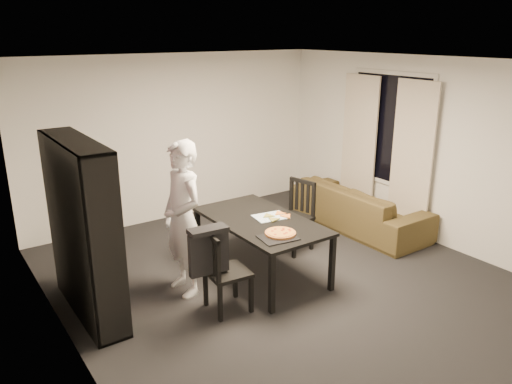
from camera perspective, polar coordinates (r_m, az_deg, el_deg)
room at (r=5.77m, az=3.15°, el=1.68°), size 5.01×5.51×2.61m
window_pane at (r=7.84m, az=15.00°, el=6.95°), size 0.02×1.40×1.60m
window_frame at (r=7.84m, az=14.98°, el=6.95°), size 0.03×1.52×1.72m
curtain_left at (r=7.53m, az=17.36°, el=3.58°), size 0.03×0.70×2.25m
curtain_right at (r=8.19m, az=11.66°, el=5.14°), size 0.03×0.70×2.25m
bookshelf at (r=5.48m, az=-19.15°, el=-4.09°), size 0.35×1.50×1.90m
dining_table at (r=6.10m, az=0.54°, el=-3.72°), size 0.97×1.74×0.73m
chair_left at (r=5.36m, az=-4.13°, el=-8.52°), size 0.47×0.47×0.93m
chair_right at (r=6.90m, az=4.70°, el=-2.10°), size 0.54×0.54×0.98m
draped_jacket at (r=5.21m, az=-5.44°, el=-6.48°), size 0.44×0.22×0.51m
person at (r=5.67m, az=-8.35°, el=-3.06°), size 0.45×0.67×1.80m
baking_tray at (r=5.55m, az=2.52°, el=-5.24°), size 0.44×0.37×0.01m
pepperoni_pizza at (r=5.62m, az=2.80°, el=-4.69°), size 0.35×0.35×0.03m
kitchen_towel at (r=6.16m, az=1.67°, el=-2.84°), size 0.44×0.36×0.01m
pizza_slices at (r=6.15m, az=2.38°, el=-2.76°), size 0.42×0.37×0.01m
sofa at (r=7.84m, az=11.59°, el=-1.64°), size 0.89×2.28×0.67m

